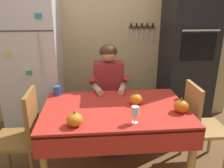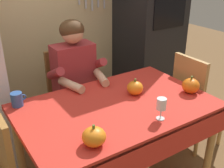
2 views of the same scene
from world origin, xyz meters
name	(u,v)px [view 2 (image 2 of 2)]	position (x,y,z in m)	size (l,w,h in m)	color
back_wall_assembly	(50,2)	(0.05, 1.35, 1.30)	(3.70, 0.13, 2.60)	#D1B784
wall_oven	(149,22)	(1.05, 1.00, 1.05)	(0.60, 0.64, 2.10)	black
dining_table	(118,116)	(0.00, 0.08, 0.66)	(1.40, 0.90, 0.74)	tan
chair_behind_person	(70,93)	(-0.02, 0.87, 0.51)	(0.40, 0.40, 0.93)	brown
seated_person	(78,78)	(-0.02, 0.68, 0.74)	(0.47, 0.55, 1.25)	#38384C
chair_right_side	(194,98)	(0.90, 0.14, 0.51)	(0.40, 0.40, 0.93)	tan
coffee_mug	(17,99)	(-0.60, 0.47, 0.79)	(0.11, 0.08, 0.10)	#2D569E
wine_glass	(161,105)	(0.13, -0.22, 0.85)	(0.06, 0.06, 0.15)	white
pumpkin_large	(94,137)	(-0.37, -0.22, 0.80)	(0.14, 0.14, 0.13)	orange
pumpkin_medium	(191,86)	(0.60, -0.06, 0.80)	(0.14, 0.14, 0.14)	orange
pumpkin_small	(135,88)	(0.21, 0.16, 0.79)	(0.13, 0.13, 0.13)	orange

